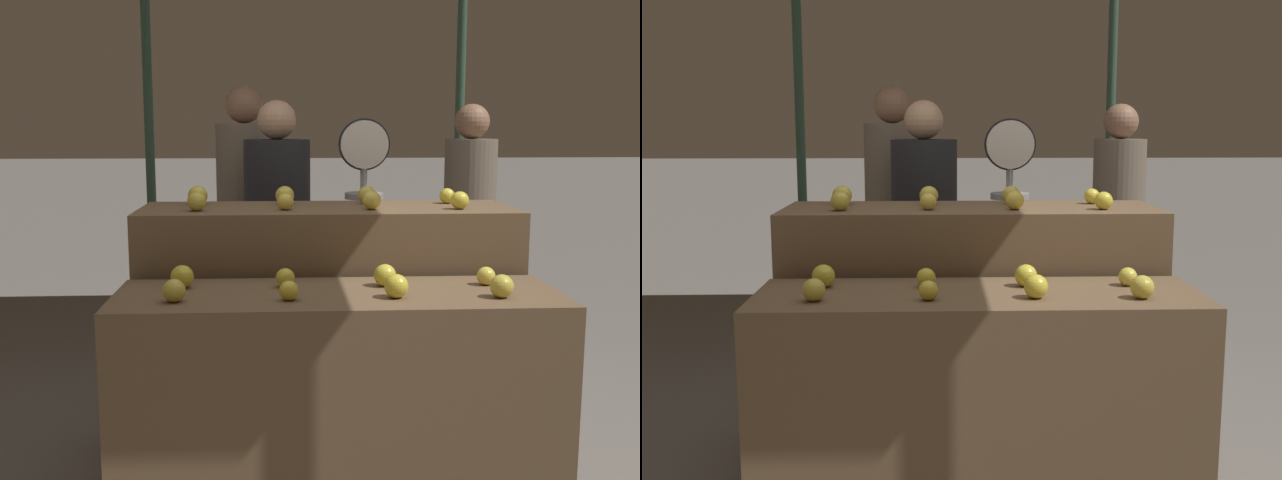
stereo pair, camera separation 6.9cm
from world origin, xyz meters
TOP-DOWN VIEW (x-y plane):
  - display_counter_front at (0.00, 0.00)m, footprint 1.65×0.55m
  - display_counter_back at (0.00, 0.60)m, footprint 1.65×0.55m
  - apple_front_0 at (-0.59, -0.11)m, footprint 0.08×0.08m
  - apple_front_1 at (-0.18, -0.11)m, footprint 0.07×0.07m
  - apple_front_2 at (0.20, -0.10)m, footprint 0.09×0.09m
  - apple_front_3 at (0.58, -0.12)m, footprint 0.08×0.08m
  - apple_front_4 at (-0.58, 0.11)m, footprint 0.09×0.09m
  - apple_front_5 at (-0.19, 0.10)m, footprint 0.07×0.07m
  - apple_front_6 at (0.19, 0.10)m, footprint 0.09×0.09m
  - apple_front_7 at (0.58, 0.10)m, footprint 0.07×0.07m
  - apple_back_0 at (-0.56, 0.48)m, footprint 0.08×0.08m
  - apple_back_1 at (-0.19, 0.50)m, footprint 0.07×0.07m
  - apple_back_2 at (0.18, 0.49)m, footprint 0.08×0.08m
  - apple_back_3 at (0.57, 0.48)m, footprint 0.08×0.08m
  - apple_back_4 at (-0.58, 0.71)m, footprint 0.09×0.09m
  - apple_back_5 at (-0.19, 0.71)m, footprint 0.09×0.09m
  - apple_back_6 at (0.19, 0.72)m, footprint 0.08×0.08m
  - apple_back_7 at (0.56, 0.72)m, footprint 0.07×0.07m
  - produce_scale at (0.22, 1.14)m, footprint 0.27×0.20m
  - person_vendor_at_scale at (-0.22, 1.48)m, footprint 0.43×0.43m
  - person_customer_left at (0.98, 1.89)m, footprint 0.40×0.40m
  - person_customer_right at (-0.42, 1.93)m, footprint 0.43×0.43m

SIDE VIEW (x-z plane):
  - display_counter_front at x=0.00m, z-range 0.00..0.90m
  - display_counter_back at x=0.00m, z-range 0.00..1.15m
  - apple_front_1 at x=-0.18m, z-range 0.90..0.97m
  - apple_front_7 at x=0.58m, z-range 0.90..0.97m
  - apple_front_5 at x=-0.19m, z-range 0.90..0.97m
  - apple_front_0 at x=-0.59m, z-range 0.90..0.98m
  - apple_front_3 at x=0.58m, z-range 0.90..0.98m
  - apple_front_6 at x=0.19m, z-range 0.90..0.98m
  - apple_front_2 at x=0.20m, z-range 0.90..0.98m
  - apple_front_4 at x=-0.58m, z-range 0.90..0.98m
  - person_vendor_at_scale at x=-0.22m, z-range 0.12..1.76m
  - person_customer_left at x=0.98m, z-range 0.13..1.77m
  - person_customer_right at x=-0.42m, z-range 0.14..1.88m
  - produce_scale at x=0.22m, z-range 0.34..1.88m
  - apple_back_7 at x=0.56m, z-range 1.15..1.22m
  - apple_back_1 at x=-0.19m, z-range 1.15..1.22m
  - apple_back_3 at x=0.57m, z-range 1.15..1.23m
  - apple_back_2 at x=0.18m, z-range 1.15..1.23m
  - apple_back_0 at x=-0.56m, z-range 1.15..1.23m
  - apple_back_6 at x=0.19m, z-range 1.15..1.23m
  - apple_back_5 at x=-0.19m, z-range 1.15..1.23m
  - apple_back_4 at x=-0.58m, z-range 1.15..1.24m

